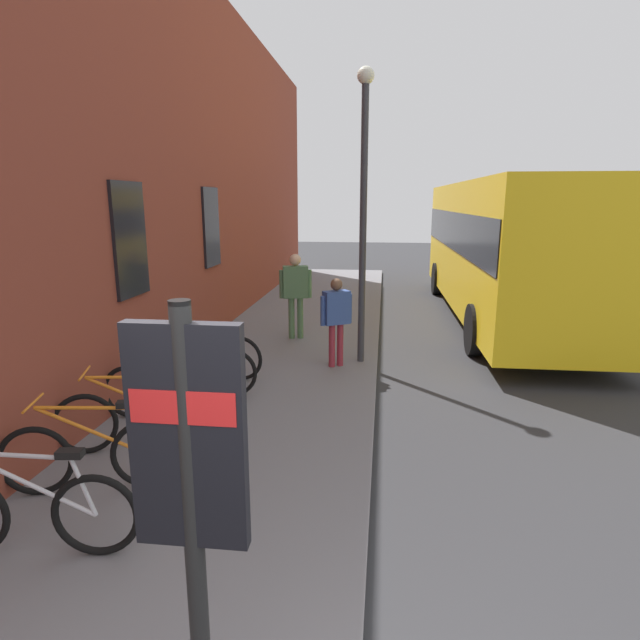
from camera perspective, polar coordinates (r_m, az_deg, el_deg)
The scene contains 14 objects.
ground at distance 8.06m, azimuth 13.33°, elevation -8.74°, with size 60.00×60.00×0.00m, color #2D2D30.
sidewalk_pavement at distance 10.04m, azimuth -3.70°, elevation -3.67°, with size 24.00×3.50×0.12m, color slate.
station_facade at distance 11.15m, azimuth -13.82°, elevation 16.15°, with size 22.00×0.65×7.24m.
bicycle_end_of_row at distance 4.99m, azimuth -29.16°, elevation -17.95°, with size 0.48×1.76×0.97m.
bicycle_under_window at distance 5.70m, azimuth -23.68°, elevation -13.41°, with size 0.61×1.73×0.97m.
bicycle_beside_lamp at distance 6.41m, azimuth -19.72°, elevation -10.09°, with size 0.68×1.70×0.97m.
bicycle_far_end at distance 7.11m, azimuth -16.36°, elevation -7.54°, with size 0.48×1.77×0.97m.
bicycle_mid_rack at distance 7.86m, azimuth -13.23°, elevation -5.35°, with size 0.48×1.77×0.97m.
bicycle_leaning_wall at distance 8.61m, azimuth -11.79°, elevation -3.66°, with size 0.48×1.76×0.97m.
transit_info_sign at distance 2.60m, azimuth -14.14°, elevation -15.44°, with size 0.10×0.55×2.40m.
city_bus at distance 13.73m, azimuth 19.55°, elevation 8.02°, with size 10.53×2.75×3.35m.
pedestrian_crossing_street at distance 10.67m, azimuth -2.71°, elevation 3.59°, with size 0.37×0.65×1.76m.
pedestrian_by_facade at distance 8.85m, azimuth 1.80°, elevation 0.75°, with size 0.42×0.52×1.54m.
street_lamp at distance 8.96m, azimuth 4.82°, elevation 13.65°, with size 0.28×0.28×4.90m.
Camera 1 is at (-1.45, -0.07, 2.94)m, focal length 29.11 mm.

